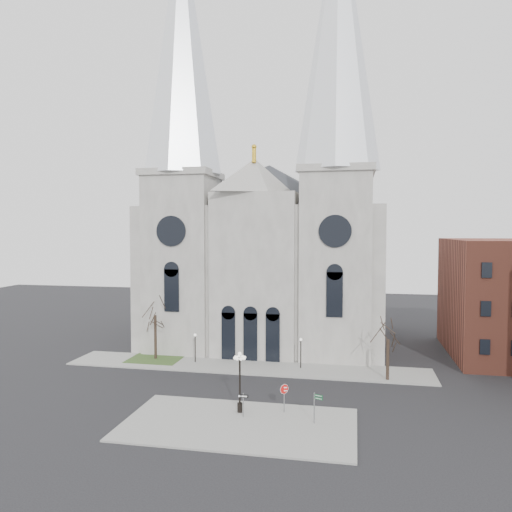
% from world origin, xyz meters
% --- Properties ---
extents(ground, '(160.00, 160.00, 0.00)m').
position_xyz_m(ground, '(0.00, 0.00, 0.00)').
color(ground, black).
rests_on(ground, ground).
extents(sidewalk_near, '(18.00, 10.00, 0.14)m').
position_xyz_m(sidewalk_near, '(3.00, -5.00, 0.07)').
color(sidewalk_near, gray).
rests_on(sidewalk_near, ground).
extents(sidewalk_far, '(40.00, 6.00, 0.14)m').
position_xyz_m(sidewalk_far, '(0.00, 11.00, 0.07)').
color(sidewalk_far, gray).
rests_on(sidewalk_far, ground).
extents(grass_patch, '(6.00, 5.00, 0.18)m').
position_xyz_m(grass_patch, '(-11.00, 12.00, 0.09)').
color(grass_patch, '#2F4E21').
rests_on(grass_patch, ground).
extents(cathedral, '(33.00, 26.66, 54.00)m').
position_xyz_m(cathedral, '(0.00, 22.86, 18.48)').
color(cathedral, gray).
rests_on(cathedral, ground).
extents(bg_building_brick, '(14.00, 18.00, 14.00)m').
position_xyz_m(bg_building_brick, '(30.00, 22.00, 7.00)').
color(bg_building_brick, brown).
rests_on(bg_building_brick, ground).
extents(tree_left, '(3.20, 3.20, 7.50)m').
position_xyz_m(tree_left, '(-11.00, 12.00, 5.58)').
color(tree_left, black).
rests_on(tree_left, ground).
extents(tree_right, '(3.20, 3.20, 6.00)m').
position_xyz_m(tree_right, '(15.00, 9.00, 4.47)').
color(tree_right, black).
rests_on(tree_right, ground).
extents(ped_lamp_left, '(0.32, 0.32, 3.26)m').
position_xyz_m(ped_lamp_left, '(-6.00, 11.50, 2.33)').
color(ped_lamp_left, black).
rests_on(ped_lamp_left, sidewalk_far).
extents(ped_lamp_right, '(0.32, 0.32, 3.26)m').
position_xyz_m(ped_lamp_right, '(6.00, 11.50, 2.33)').
color(ped_lamp_right, black).
rests_on(ped_lamp_right, sidewalk_far).
extents(stop_sign, '(0.81, 0.32, 2.37)m').
position_xyz_m(stop_sign, '(6.11, -1.96, 1.84)').
color(stop_sign, slate).
rests_on(stop_sign, sidewalk_near).
extents(globe_lamp, '(1.37, 1.37, 5.02)m').
position_xyz_m(globe_lamp, '(2.53, -2.66, 3.29)').
color(globe_lamp, black).
rests_on(globe_lamp, sidewalk_near).
extents(one_way_sign, '(0.84, 0.09, 1.92)m').
position_xyz_m(one_way_sign, '(3.04, -3.62, 1.46)').
color(one_way_sign, slate).
rests_on(one_way_sign, sidewalk_near).
extents(street_name_sign, '(0.73, 0.33, 2.41)m').
position_xyz_m(street_name_sign, '(8.81, -3.85, 1.55)').
color(street_name_sign, slate).
rests_on(street_name_sign, sidewalk_near).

